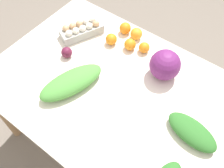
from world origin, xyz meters
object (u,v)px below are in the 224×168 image
Objects in this scene: orange_2 at (130,44)px; orange_4 at (111,39)px; cabbage_purple at (165,65)px; greens_bunch_beet_tops at (192,131)px; egg_carton at (81,29)px; greens_bunch_chard at (71,82)px; orange_0 at (125,28)px; orange_1 at (145,48)px; orange_3 at (136,34)px; beet_root at (67,52)px.

orange_4 is at bearing 15.73° from orange_2.
greens_bunch_beet_tops is (-0.30, 0.24, -0.05)m from cabbage_purple.
greens_bunch_chard is at bearing 58.49° from egg_carton.
greens_bunch_chard is at bearing 46.53° from cabbage_purple.
egg_carton is 1.10× the size of greens_bunch_beet_tops.
greens_bunch_chard is 0.44m from orange_2.
orange_1 is (-0.19, 0.07, -0.00)m from orange_0.
orange_3 is at bearing -27.86° from cabbage_purple.
orange_3 is (-0.07, -0.53, -0.01)m from greens_bunch_chard.
greens_bunch_beet_tops is at bearing -167.87° from greens_bunch_chard.
greens_bunch_beet_tops is 3.54× the size of orange_0.
orange_4 is (0.03, -0.40, -0.01)m from greens_bunch_chard.
orange_4 is at bearing 129.22° from egg_carton.
orange_2 is at bearing 137.27° from orange_0.
greens_bunch_beet_tops is at bearing 159.56° from orange_4.
greens_bunch_chard is at bearing 93.91° from orange_4.
egg_carton is 0.36m from orange_3.
orange_3 is at bearing -31.95° from orange_1.
beet_root is at bearing 56.78° from orange_3.
greens_bunch_chard reaches higher than orange_1.
beet_root is 1.00× the size of orange_1.
cabbage_purple is 0.65× the size of greens_bunch_beet_tops.
orange_4 is (0.01, 0.13, -0.00)m from orange_0.
orange_1 is (-0.18, -0.47, -0.01)m from greens_bunch_chard.
egg_carton reaches higher than orange_2.
greens_bunch_chard is 0.68m from greens_bunch_beet_tops.
greens_bunch_beet_tops is 0.71m from orange_3.
orange_3 reaches higher than greens_bunch_beet_tops.
greens_bunch_chard is at bearing 91.51° from orange_0.
greens_bunch_chard is 0.40m from orange_4.
orange_0 reaches higher than orange_2.
orange_3 is at bearing -179.35° from orange_0.
orange_3 is at bearing 146.41° from egg_carton.
greens_bunch_chard is at bearing 139.56° from beet_root.
cabbage_purple is at bearing 152.14° from orange_3.
greens_bunch_beet_tops reaches higher than orange_1.
orange_0 is 1.05× the size of orange_4.
orange_3 is at bearing -123.22° from beet_root.
beet_root and orange_1 have the same top height.
egg_carton is at bearing 40.36° from orange_0.
cabbage_purple is at bearing 177.22° from orange_4.
orange_0 is 1.13× the size of orange_1.
egg_carton reaches higher than orange_0.
greens_bunch_chard is at bearing 12.13° from greens_bunch_beet_tops.
greens_bunch_beet_tops is 0.58m from orange_1.
orange_0 is at bearing -21.97° from cabbage_purple.
orange_3 is 0.17m from orange_4.
cabbage_purple reaches higher than orange_0.
orange_0 is (0.68, -0.39, 0.00)m from greens_bunch_beet_tops.
orange_0 is at bearing -113.19° from beet_root.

